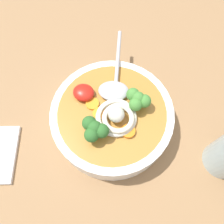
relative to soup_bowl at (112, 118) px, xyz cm
name	(u,v)px	position (x,y,z in cm)	size (l,w,h in cm)	color
table_slab	(95,133)	(-3.09, -2.64, -5.46)	(103.90, 103.90, 4.14)	#936D47
soup_bowl	(112,118)	(0.00, 0.00, 0.00)	(23.87, 23.87, 6.55)	white
noodle_pile	(117,117)	(1.35, -1.04, 4.24)	(8.53, 8.37, 3.43)	silver
soup_spoon	(114,85)	(-1.66, 5.31, 3.97)	(8.36, 17.43, 1.60)	#B7B7BC
chili_sauce_dollop	(84,92)	(-6.50, 1.44, 4.11)	(4.18, 3.76, 1.88)	red
broccoli_floret_rear	(94,129)	(-1.26, -5.19, 5.71)	(5.14, 4.42, 4.06)	#7A9E60
broccoli_floret_center	(138,100)	(3.89, 3.05, 5.60)	(4.91, 4.23, 3.89)	#7A9E60
carrot_slice_right	(92,104)	(-4.14, 0.17, 3.40)	(2.58, 2.58, 0.46)	orange
carrot_slice_beside_chili	(129,130)	(4.22, -2.30, 3.52)	(2.59, 2.59, 0.71)	orange
carrot_slice_near_spoon	(99,113)	(-2.12, -1.24, 3.37)	(2.50, 2.50, 0.40)	orange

